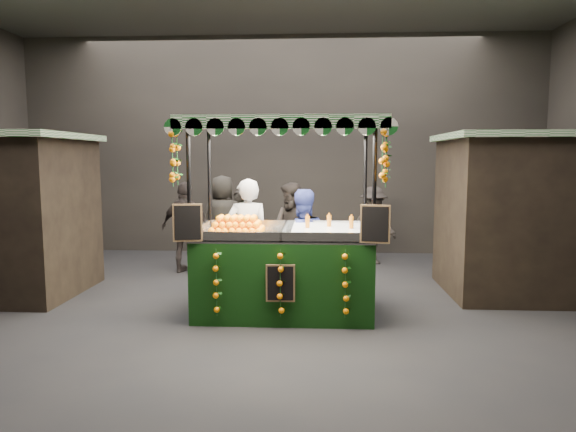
{
  "coord_description": "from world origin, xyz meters",
  "views": [
    {
      "loc": [
        0.86,
        -6.93,
        2.2
      ],
      "look_at": [
        0.44,
        0.47,
        1.37
      ],
      "focal_mm": 31.93,
      "sensor_mm": 36.0,
      "label": 1
    }
  ],
  "objects": [
    {
      "name": "ground",
      "position": [
        0.0,
        0.0,
        0.0
      ],
      "size": [
        12.0,
        12.0,
        0.0
      ],
      "primitive_type": "plane",
      "color": "black",
      "rests_on": "ground"
    },
    {
      "name": "market_hall",
      "position": [
        0.0,
        0.0,
        3.38
      ],
      "size": [
        12.1,
        10.1,
        5.05
      ],
      "color": "black",
      "rests_on": "ground"
    },
    {
      "name": "neighbour_stall_right",
      "position": [
        4.4,
        1.5,
        1.31
      ],
      "size": [
        3.0,
        2.2,
        2.6
      ],
      "color": "black",
      "rests_on": "ground"
    },
    {
      "name": "juice_stall",
      "position": [
        0.41,
        0.15,
        0.85
      ],
      "size": [
        2.83,
        1.66,
        2.74
      ],
      "color": "black",
      "rests_on": "ground"
    },
    {
      "name": "vendor_grey",
      "position": [
        -0.23,
        1.02,
        0.94
      ],
      "size": [
        0.76,
        0.58,
        1.89
      ],
      "rotation": [
        0.0,
        0.0,
        3.34
      ],
      "color": "gray",
      "rests_on": "ground"
    },
    {
      "name": "vendor_blue",
      "position": [
        0.62,
        0.99,
        0.86
      ],
      "size": [
        1.02,
        0.91,
        1.73
      ],
      "rotation": [
        0.0,
        0.0,
        3.5
      ],
      "color": "navy",
      "rests_on": "ground"
    },
    {
      "name": "shopper_0",
      "position": [
        -4.05,
        3.44,
        0.86
      ],
      "size": [
        0.75,
        0.65,
        1.72
      ],
      "rotation": [
        0.0,
        0.0,
        0.47
      ],
      "color": "black",
      "rests_on": "ground"
    },
    {
      "name": "shopper_1",
      "position": [
        0.43,
        2.13,
        0.89
      ],
      "size": [
        1.09,
        1.06,
        1.78
      ],
      "rotation": [
        0.0,
        0.0,
        -0.66
      ],
      "color": "black",
      "rests_on": "ground"
    },
    {
      "name": "shopper_2",
      "position": [
        -1.65,
        2.69,
        0.88
      ],
      "size": [
        1.11,
        0.66,
        1.76
      ],
      "rotation": [
        0.0,
        0.0,
        2.9
      ],
      "color": "black",
      "rests_on": "ground"
    },
    {
      "name": "shopper_3",
      "position": [
        2.02,
        3.73,
        0.81
      ],
      "size": [
        1.19,
        0.94,
        1.62
      ],
      "rotation": [
        0.0,
        0.0,
        0.37
      ],
      "color": "black",
      "rests_on": "ground"
    },
    {
      "name": "shopper_4",
      "position": [
        -1.09,
        3.51,
        0.93
      ],
      "size": [
        0.94,
        0.64,
        1.86
      ],
      "rotation": [
        0.0,
        0.0,
        3.09
      ],
      "color": "black",
      "rests_on": "ground"
    },
    {
      "name": "shopper_5",
      "position": [
        4.5,
        2.52,
        0.76
      ],
      "size": [
        1.19,
        1.42,
        1.53
      ],
      "rotation": [
        0.0,
        0.0,
        2.19
      ],
      "color": "black",
      "rests_on": "ground"
    },
    {
      "name": "shopper_6",
      "position": [
        -0.88,
        4.28,
        0.75
      ],
      "size": [
        0.6,
        0.66,
        1.5
      ],
      "rotation": [
        0.0,
        0.0,
        -1.0
      ],
      "color": "black",
      "rests_on": "ground"
    },
    {
      "name": "shopper_7",
      "position": [
        4.46,
        1.8,
        0.8
      ],
      "size": [
        0.65,
        0.7,
        1.6
      ],
      "rotation": [
        0.0,
        0.0,
        0.94
      ],
      "color": "#292421",
      "rests_on": "ground"
    }
  ]
}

